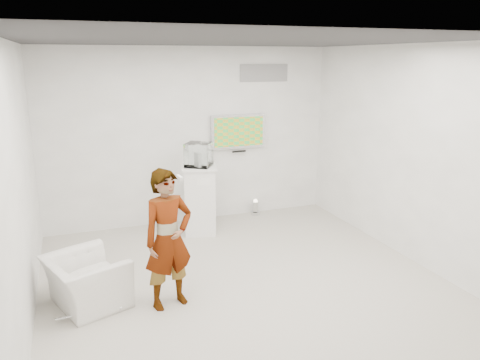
{
  "coord_description": "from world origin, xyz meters",
  "views": [
    {
      "loc": [
        -1.97,
        -5.24,
        2.81
      ],
      "look_at": [
        0.2,
        0.6,
        1.18
      ],
      "focal_mm": 35.0,
      "sensor_mm": 36.0,
      "label": 1
    }
  ],
  "objects": [
    {
      "name": "armchair",
      "position": [
        -1.92,
        0.03,
        0.29
      ],
      "size": [
        1.06,
        1.12,
        0.59
      ],
      "primitive_type": "imported",
      "rotation": [
        0.0,
        0.0,
        1.93
      ],
      "color": "white",
      "rests_on": "room"
    },
    {
      "name": "wii_remote",
      "position": [
        -0.8,
        -0.1,
        1.47
      ],
      "size": [
        0.05,
        0.15,
        0.04
      ],
      "primitive_type": "cube",
      "rotation": [
        0.0,
        0.0,
        0.09
      ],
      "color": "white",
      "rests_on": "person"
    },
    {
      "name": "room",
      "position": [
        0.0,
        0.0,
        1.5
      ],
      "size": [
        5.01,
        5.01,
        3.0
      ],
      "color": "#A8A39A",
      "rests_on": "ground"
    },
    {
      "name": "floor_uplight",
      "position": [
        1.15,
        2.35,
        0.14
      ],
      "size": [
        0.2,
        0.2,
        0.28
      ],
      "primitive_type": "cylinder",
      "rotation": [
        0.0,
        0.0,
        0.12
      ],
      "color": "silver",
      "rests_on": "room"
    },
    {
      "name": "pedestal",
      "position": [
        -0.04,
        1.83,
        0.56
      ],
      "size": [
        0.66,
        0.66,
        1.12
      ],
      "primitive_type": "cube",
      "rotation": [
        0.0,
        0.0,
        -0.24
      ],
      "color": "white",
      "rests_on": "room"
    },
    {
      "name": "tv",
      "position": [
        0.85,
        2.45,
        1.55
      ],
      "size": [
        1.0,
        0.08,
        0.6
      ],
      "primitive_type": "cube",
      "color": "silver",
      "rests_on": "room"
    },
    {
      "name": "person",
      "position": [
        -1.01,
        -0.31,
        0.82
      ],
      "size": [
        0.68,
        0.54,
        1.63
      ],
      "primitive_type": "imported",
      "rotation": [
        0.0,
        0.0,
        0.27
      ],
      "color": "white",
      "rests_on": "room"
    },
    {
      "name": "console",
      "position": [
        -0.04,
        1.83,
        1.24
      ],
      "size": [
        0.07,
        0.17,
        0.23
      ],
      "primitive_type": "cube",
      "rotation": [
        0.0,
        0.0,
        0.08
      ],
      "color": "white",
      "rests_on": "pedestal"
    },
    {
      "name": "vitrine",
      "position": [
        -0.04,
        1.83,
        1.31
      ],
      "size": [
        0.52,
        0.52,
        0.38
      ],
      "primitive_type": "cube",
      "rotation": [
        0.0,
        0.0,
        -0.57
      ],
      "color": "white",
      "rests_on": "pedestal"
    },
    {
      "name": "logo_decal",
      "position": [
        1.35,
        2.49,
        2.55
      ],
      "size": [
        0.9,
        0.02,
        0.3
      ],
      "primitive_type": "cube",
      "color": "gray",
      "rests_on": "room"
    }
  ]
}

